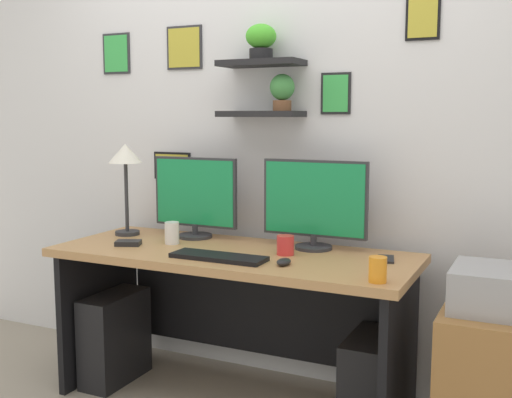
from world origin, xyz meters
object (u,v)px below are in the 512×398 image
monitor_right (314,203)px  scissors_tray (128,243)px  desk_lamp (126,163)px  pen_cup (378,269)px  cell_phone (386,259)px  printer (503,290)px  keyboard (219,257)px  computer_mouse (284,262)px  drawer_cabinet (497,387)px  desk (238,290)px  computer_tower_right (369,380)px  water_cup (172,233)px  monitor_left (195,197)px  coffee_mug (285,245)px  computer_tower_left (115,337)px

monitor_right → scissors_tray: size_ratio=4.34×
desk_lamp → pen_cup: size_ratio=4.88×
cell_phone → printer: bearing=-30.4°
keyboard → computer_mouse: bearing=3.7°
drawer_cabinet → printer: printer is taller
desk → computer_tower_right: 0.74m
keyboard → desk_lamp: bearing=157.7°
desk → water_cup: bearing=-174.4°
computer_mouse → pen_cup: 0.45m
desk_lamp → pen_cup: desk_lamp is taller
cell_phone → monitor_left: bearing=161.5°
monitor_left → printer: size_ratio=1.26×
monitor_left → cell_phone: monitor_left is taller
cell_phone → water_cup: 1.06m
keyboard → coffee_mug: 0.32m
computer_mouse → cell_phone: bearing=36.9°
water_cup → printer: bearing=-1.8°
monitor_left → keyboard: 0.57m
cell_phone → computer_tower_left: size_ratio=0.30×
keyboard → water_cup: bearing=152.2°
desk_lamp → computer_mouse: bearing=-15.0°
monitor_right → coffee_mug: monitor_right is taller
computer_mouse → pen_cup: pen_cup is taller
scissors_tray → drawer_cabinet: 1.79m
monitor_right → computer_tower_right: 0.85m
pen_cup → computer_tower_right: 0.68m
desk → water_cup: 0.44m
computer_mouse → scissors_tray: computer_mouse is taller
desk → keyboard: (0.02, -0.23, 0.22)m
desk → desk_lamp: (-0.70, 0.06, 0.60)m
desk_lamp → drawer_cabinet: bearing=-4.5°
computer_tower_left → computer_mouse: bearing=-6.3°
desk_lamp → scissors_tray: desk_lamp is taller
monitor_right → printer: size_ratio=1.37×
desk_lamp → cell_phone: bearing=0.2°
water_cup → drawer_cabinet: size_ratio=0.18×
cell_phone → desk_lamp: bearing=166.8°
monitor_left → monitor_right: bearing=0.0°
printer → coffee_mug: bearing=176.2°
desk → coffee_mug: 0.36m
monitor_left → drawer_cabinet: monitor_left is taller
keyboard → pen_cup: 0.75m
cell_phone → coffee_mug: coffee_mug is taller
water_cup → keyboard: bearing=-27.8°
coffee_mug → computer_tower_right: (0.40, 0.03, -0.59)m
computer_tower_right → scissors_tray: bearing=-171.9°
keyboard → printer: bearing=7.2°
monitor_left → computer_mouse: 0.78m
keyboard → desk: bearing=95.3°
pen_cup → water_cup: bearing=166.1°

